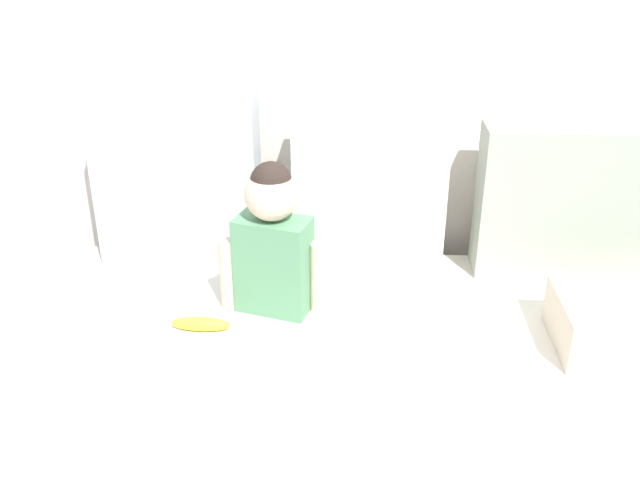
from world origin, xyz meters
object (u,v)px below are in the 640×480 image
folded_blanket (632,325)px  couch (365,373)px  throw_pillow_right (563,201)px  banana (201,324)px  throw_pillow_left (178,177)px  throw_pillow_center (369,193)px  toddler (273,239)px

folded_blanket → couch: bearing=171.2°
throw_pillow_right → folded_blanket: 0.49m
banana → throw_pillow_left: bearing=108.5°
throw_pillow_left → folded_blanket: throw_pillow_left is taller
couch → throw_pillow_right: 0.83m
couch → banana: bearing=-169.3°
throw_pillow_center → throw_pillow_left: bearing=180.0°
throw_pillow_center → toddler: (-0.27, -0.29, -0.03)m
throw_pillow_left → throw_pillow_right: bearing=0.0°
throw_pillow_center → toddler: 0.40m
toddler → throw_pillow_center: bearing=46.7°
throw_pillow_right → banana: throw_pillow_right is taller
throw_pillow_left → throw_pillow_center: (0.61, 0.00, -0.04)m
throw_pillow_right → toddler: bearing=-161.8°
banana → couch: bearing=10.7°
toddler → folded_blanket: 1.01m
throw_pillow_right → folded_blanket: size_ratio=1.33×
couch → folded_blanket: bearing=-8.8°
couch → toddler: size_ratio=4.30×
throw_pillow_right → folded_blanket: bearing=-77.9°
throw_pillow_left → toddler: 0.45m
toddler → folded_blanket: toddler is taller
throw_pillow_left → throw_pillow_right: throw_pillow_left is taller
folded_blanket → throw_pillow_left: bearing=161.4°
throw_pillow_right → couch: bearing=-151.2°
throw_pillow_left → banana: bearing=-71.5°
throw_pillow_center → banana: size_ratio=3.03×
throw_pillow_center → folded_blanket: bearing=-32.2°
toddler → folded_blanket: bearing=-8.9°
couch → banana: (-0.47, -0.09, 0.21)m
toddler → banana: 0.32m
throw_pillow_left → throw_pillow_center: 0.61m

